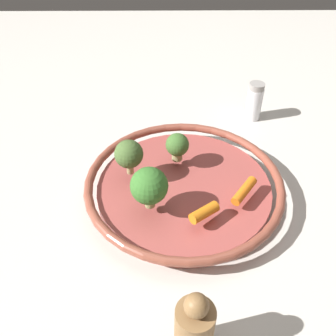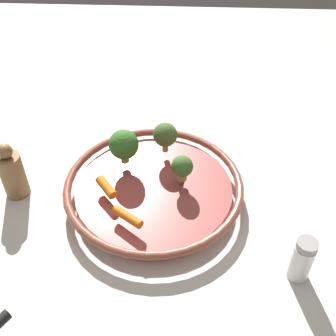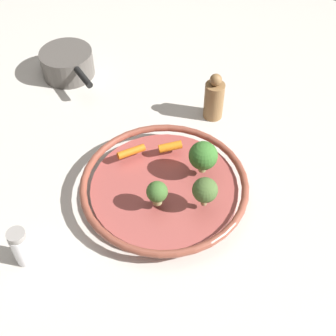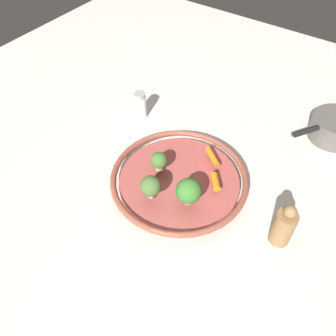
% 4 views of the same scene
% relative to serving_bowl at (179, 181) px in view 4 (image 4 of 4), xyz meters
% --- Properties ---
extents(ground_plane, '(1.92, 1.92, 0.00)m').
position_rel_serving_bowl_xyz_m(ground_plane, '(0.00, 0.00, -0.02)').
color(ground_plane, beige).
extents(serving_bowl, '(0.35, 0.35, 0.04)m').
position_rel_serving_bowl_xyz_m(serving_bowl, '(0.00, 0.00, 0.00)').
color(serving_bowl, '#A84C47').
rests_on(serving_bowl, ground_plane).
extents(baby_carrot_back, '(0.05, 0.05, 0.02)m').
position_rel_serving_bowl_xyz_m(baby_carrot_back, '(0.03, -0.09, 0.03)').
color(baby_carrot_back, orange).
rests_on(baby_carrot_back, serving_bowl).
extents(baby_carrot_near_rim, '(0.05, 0.06, 0.02)m').
position_rel_serving_bowl_xyz_m(baby_carrot_near_rim, '(0.10, -0.04, 0.03)').
color(baby_carrot_near_rim, orange).
rests_on(baby_carrot_near_rim, serving_bowl).
extents(broccoli_floret_small, '(0.04, 0.04, 0.05)m').
position_rel_serving_bowl_xyz_m(broccoli_floret_small, '(-0.01, 0.05, 0.05)').
color(broccoli_floret_small, tan).
rests_on(broccoli_floret_small, serving_bowl).
extents(broccoli_floret_mid, '(0.06, 0.06, 0.07)m').
position_rel_serving_bowl_xyz_m(broccoli_floret_mid, '(-0.06, -0.06, 0.06)').
color(broccoli_floret_mid, '#9BA566').
rests_on(broccoli_floret_mid, serving_bowl).
extents(broccoli_floret_edge, '(0.05, 0.05, 0.07)m').
position_rel_serving_bowl_xyz_m(broccoli_floret_edge, '(-0.09, 0.02, 0.06)').
color(broccoli_floret_edge, tan).
rests_on(broccoli_floret_edge, serving_bowl).
extents(salt_shaker, '(0.04, 0.04, 0.09)m').
position_rel_serving_bowl_xyz_m(salt_shaker, '(0.17, 0.25, 0.02)').
color(salt_shaker, white).
rests_on(salt_shaker, ground_plane).
extents(pepper_mill, '(0.05, 0.05, 0.12)m').
position_rel_serving_bowl_xyz_m(pepper_mill, '(-0.00, -0.27, 0.03)').
color(pepper_mill, olive).
rests_on(pepper_mill, ground_plane).
extents(saucepan, '(0.20, 0.15, 0.07)m').
position_rel_serving_bowl_xyz_m(saucepan, '(0.41, -0.26, 0.01)').
color(saucepan, '#56514C').
rests_on(saucepan, ground_plane).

